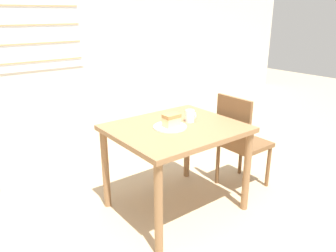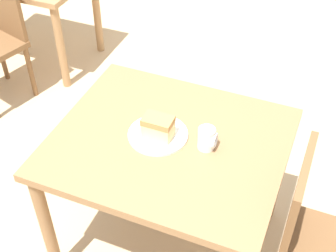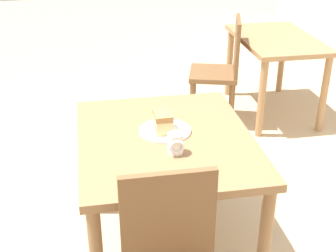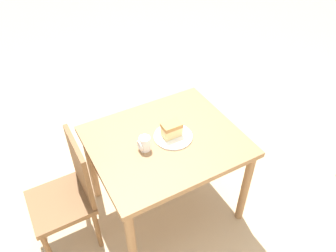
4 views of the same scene
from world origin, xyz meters
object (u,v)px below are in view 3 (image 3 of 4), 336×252
object	(u,v)px
plate	(165,131)
chair_far_corner	(222,68)
dining_table_near	(166,155)
dining_table_far	(276,50)
cake_slice	(163,121)
coffee_mug	(176,144)

from	to	relation	value
plate	chair_far_corner	bearing A→B (deg)	153.81
dining_table_near	plate	distance (m)	0.12
dining_table_far	cake_slice	distance (m)	2.11
plate	cake_slice	bearing A→B (deg)	-63.09
cake_slice	plate	bearing A→B (deg)	116.91
dining_table_near	cake_slice	distance (m)	0.17
plate	coffee_mug	bearing A→B (deg)	2.87
chair_far_corner	plate	distance (m)	1.74
dining_table_near	chair_far_corner	xyz separation A→B (m)	(-1.60, 0.77, -0.15)
dining_table_near	coffee_mug	bearing A→B (deg)	6.25
dining_table_near	coffee_mug	world-z (taller)	coffee_mug
cake_slice	coffee_mug	bearing A→B (deg)	6.04
plate	dining_table_far	bearing A→B (deg)	142.29
cake_slice	coffee_mug	distance (m)	0.22
dining_table_near	dining_table_far	xyz separation A→B (m)	(-1.70, 1.28, -0.06)
coffee_mug	chair_far_corner	bearing A→B (deg)	157.05
chair_far_corner	cake_slice	bearing A→B (deg)	-10.23
cake_slice	coffee_mug	world-z (taller)	cake_slice
dining_table_near	coffee_mug	size ratio (longest dim) A/B	9.96
dining_table_far	plate	xyz separation A→B (m)	(1.65, -1.27, 0.17)
plate	coffee_mug	distance (m)	0.23
chair_far_corner	cake_slice	size ratio (longest dim) A/B	7.00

